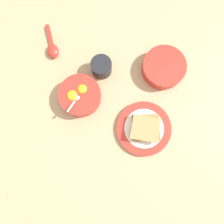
# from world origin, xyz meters

# --- Properties ---
(ground_plane) EXTENTS (3.00, 3.00, 0.00)m
(ground_plane) POSITION_xyz_m (0.00, 0.00, 0.00)
(ground_plane) COLOR tan
(egg_bowl) EXTENTS (0.17, 0.17, 0.08)m
(egg_bowl) POSITION_xyz_m (0.11, 0.01, 0.03)
(egg_bowl) COLOR red
(egg_bowl) RESTS_ON ground_plane
(toast_plate) EXTENTS (0.22, 0.22, 0.02)m
(toast_plate) POSITION_xyz_m (-0.07, 0.24, 0.01)
(toast_plate) COLOR red
(toast_plate) RESTS_ON ground_plane
(toast_sandwich) EXTENTS (0.15, 0.14, 0.04)m
(toast_sandwich) POSITION_xyz_m (-0.07, 0.24, 0.04)
(toast_sandwich) COLOR #9E7042
(toast_sandwich) RESTS_ON toast_plate
(soup_spoon) EXTENTS (0.06, 0.16, 0.03)m
(soup_spoon) POSITION_xyz_m (0.13, -0.23, 0.01)
(soup_spoon) COLOR red
(soup_spoon) RESTS_ON ground_plane
(congee_bowl) EXTENTS (0.18, 0.18, 0.05)m
(congee_bowl) POSITION_xyz_m (-0.25, 0.05, 0.03)
(congee_bowl) COLOR red
(congee_bowl) RESTS_ON ground_plane
(drinking_cup) EXTENTS (0.08, 0.08, 0.07)m
(drinking_cup) POSITION_xyz_m (-0.02, -0.06, 0.04)
(drinking_cup) COLOR black
(drinking_cup) RESTS_ON ground_plane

